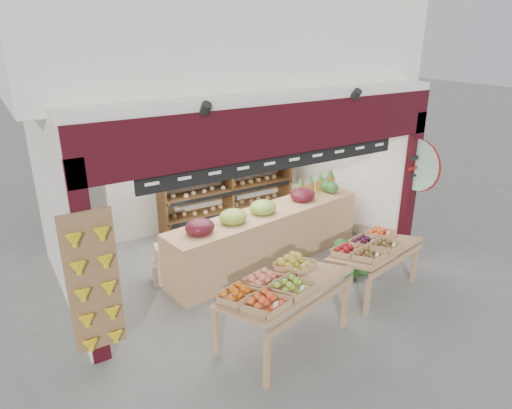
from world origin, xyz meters
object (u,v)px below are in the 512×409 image
object	(u,v)px
refrigerator	(82,215)
display_table_right	(371,248)
back_shelving	(228,174)
cardboard_stack	(180,265)
mid_counter	(267,235)
display_table_left	(277,288)
watermelon_pile	(352,260)

from	to	relation	value
refrigerator	display_table_right	size ratio (longest dim) A/B	1.15
back_shelving	cardboard_stack	size ratio (longest dim) A/B	2.85
mid_counter	display_table_left	world-z (taller)	mid_counter
cardboard_stack	display_table_left	bearing A→B (deg)	-79.92
display_table_right	watermelon_pile	xyz separation A→B (m)	(0.22, 0.60, -0.55)
display_table_left	display_table_right	distance (m)	2.06
refrigerator	mid_counter	xyz separation A→B (m)	(2.75, -1.61, -0.41)
display_table_left	watermelon_pile	xyz separation A→B (m)	(2.24, 0.96, -0.66)
refrigerator	display_table_left	xyz separation A→B (m)	(1.60, -3.62, -0.08)
display_table_left	watermelon_pile	world-z (taller)	display_table_left
display_table_left	watermelon_pile	size ratio (longest dim) A/B	2.56
display_table_left	watermelon_pile	bearing A→B (deg)	23.07
cardboard_stack	refrigerator	bearing A→B (deg)	131.68
watermelon_pile	display_table_right	bearing A→B (deg)	-110.10
cardboard_stack	watermelon_pile	xyz separation A→B (m)	(2.65, -1.32, -0.05)
back_shelving	display_table_right	size ratio (longest dim) A/B	1.84
display_table_left	display_table_right	bearing A→B (deg)	9.87
cardboard_stack	watermelon_pile	bearing A→B (deg)	-26.41
refrigerator	display_table_left	distance (m)	3.96
mid_counter	watermelon_pile	xyz separation A→B (m)	(1.09, -1.05, -0.34)
cardboard_stack	mid_counter	size ratio (longest dim) A/B	0.27
mid_counter	refrigerator	bearing A→B (deg)	149.66
cardboard_stack	mid_counter	bearing A→B (deg)	-9.71
mid_counter	display_table_left	bearing A→B (deg)	-119.87
back_shelving	display_table_left	bearing A→B (deg)	-109.80
back_shelving	refrigerator	bearing A→B (deg)	-174.29
display_table_left	cardboard_stack	bearing A→B (deg)	100.08
refrigerator	watermelon_pile	distance (m)	4.74
display_table_left	back_shelving	bearing A→B (deg)	70.20
back_shelving	cardboard_stack	bearing A→B (deg)	-137.77
refrigerator	watermelon_pile	size ratio (longest dim) A/B	2.49
refrigerator	display_table_left	size ratio (longest dim) A/B	0.97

